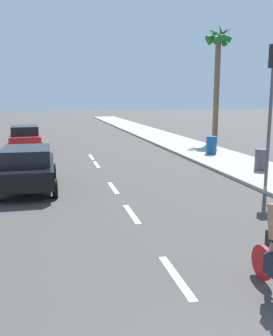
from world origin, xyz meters
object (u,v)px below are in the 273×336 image
at_px(palm_tree_far, 218,54).
at_px(trash_bin_far, 211,145).
at_px(traffic_signal, 272,90).
at_px(trash_bin_near, 262,159).
at_px(parked_car_black, 27,167).
at_px(parked_car_red, 25,137).

xyz_separation_m(palm_tree_far, trash_bin_far, (-3.01, -6.07, -5.78)).
xyz_separation_m(palm_tree_far, traffic_signal, (-4.38, -13.88, -2.82)).
relative_size(trash_bin_near, trash_bin_far, 0.94).
height_order(palm_tree_far, traffic_signal, palm_tree_far).
height_order(traffic_signal, trash_bin_far, traffic_signal).
relative_size(traffic_signal, trash_bin_near, 5.46).
bearing_deg(trash_bin_far, palm_tree_far, 63.59).
bearing_deg(traffic_signal, palm_tree_far, 72.49).
distance_m(palm_tree_far, traffic_signal, 14.82).
height_order(parked_car_black, traffic_signal, traffic_signal).
bearing_deg(trash_bin_near, parked_car_black, -175.96).
bearing_deg(parked_car_red, palm_tree_far, 0.59).
distance_m(parked_car_black, trash_bin_far, 11.46).
bearing_deg(parked_car_red, trash_bin_far, -29.09).
height_order(parked_car_red, trash_bin_near, parked_car_red).
height_order(palm_tree_far, trash_bin_near, palm_tree_far).
bearing_deg(trash_bin_far, parked_car_red, 154.14).
xyz_separation_m(palm_tree_far, trash_bin_near, (-2.88, -11.11, -5.81)).
bearing_deg(palm_tree_far, parked_car_red, -176.18).
distance_m(parked_car_red, palm_tree_far, 14.78).
bearing_deg(traffic_signal, parked_car_black, 166.47).
bearing_deg(traffic_signal, trash_bin_near, 61.48).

